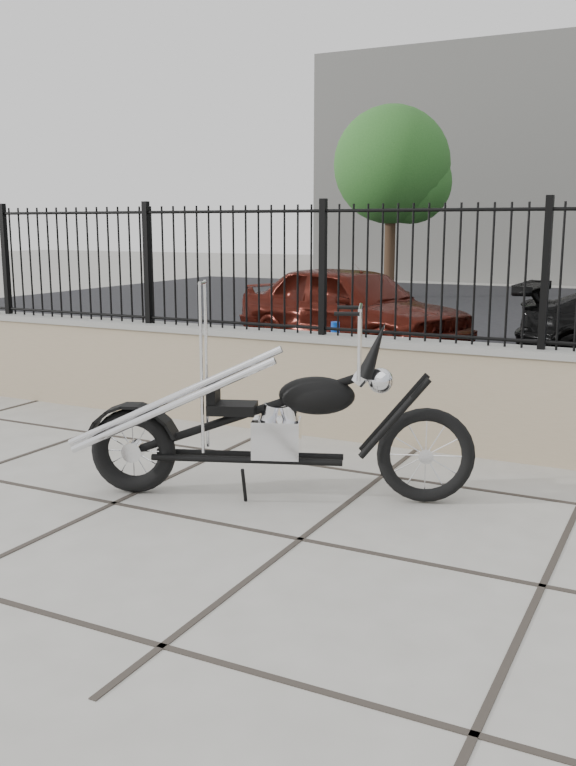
% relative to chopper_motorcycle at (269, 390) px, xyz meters
% --- Properties ---
extents(ground_plane, '(90.00, 90.00, 0.00)m').
position_rel_chopper_motorcycle_xyz_m(ground_plane, '(0.57, -0.64, -0.81)').
color(ground_plane, '#99968E').
rests_on(ground_plane, ground).
extents(retaining_wall, '(14.00, 0.36, 0.96)m').
position_rel_chopper_motorcycle_xyz_m(retaining_wall, '(0.57, 1.86, -0.33)').
color(retaining_wall, gray).
rests_on(retaining_wall, ground_plane).
extents(iron_fence, '(14.00, 0.08, 1.20)m').
position_rel_chopper_motorcycle_xyz_m(iron_fence, '(0.57, 1.86, 0.75)').
color(iron_fence, black).
rests_on(iron_fence, retaining_wall).
extents(chopper_motorcycle, '(2.68, 1.40, 1.61)m').
position_rel_chopper_motorcycle_xyz_m(chopper_motorcycle, '(0.00, 0.00, 0.00)').
color(chopper_motorcycle, black).
rests_on(chopper_motorcycle, ground_plane).
extents(car_red, '(4.36, 2.96, 1.38)m').
position_rel_chopper_motorcycle_xyz_m(car_red, '(-2.18, 6.78, -0.12)').
color(car_red, '#3E0E08').
rests_on(car_red, parking_lot).
extents(bollard_a, '(0.11, 0.11, 0.86)m').
position_rel_chopper_motorcycle_xyz_m(bollard_a, '(-1.08, 3.65, -0.38)').
color(bollard_a, '#0A51A2').
rests_on(bollard_a, ground_plane).
extents(tree_left, '(3.12, 3.12, 5.27)m').
position_rel_chopper_motorcycle_xyz_m(tree_left, '(-4.99, 16.23, 2.88)').
color(tree_left, '#382619').
rests_on(tree_left, ground_plane).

